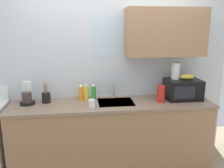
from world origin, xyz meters
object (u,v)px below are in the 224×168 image
(coffee_maker, at_px, (27,96))
(dish_soap_bottle_orange, at_px, (81,93))
(mug_white, at_px, (92,103))
(dish_soap_bottle_green, at_px, (94,92))
(dish_soap_bottle_yellow, at_px, (86,92))
(cereal_canister, at_px, (161,94))
(microwave, at_px, (183,89))
(banana_bunch, at_px, (187,77))
(utensil_crock, at_px, (46,97))
(paper_towel_roll, at_px, (175,71))

(coffee_maker, bearing_deg, dish_soap_bottle_orange, 4.10)
(coffee_maker, bearing_deg, mug_white, -17.08)
(dish_soap_bottle_green, height_order, dish_soap_bottle_yellow, dish_soap_bottle_yellow)
(dish_soap_bottle_green, height_order, cereal_canister, dish_soap_bottle_green)
(microwave, height_order, dish_soap_bottle_yellow, microwave)
(cereal_canister, bearing_deg, dish_soap_bottle_orange, 168.67)
(coffee_maker, distance_m, mug_white, 0.85)
(banana_bunch, relative_size, cereal_canister, 0.91)
(microwave, xyz_separation_m, utensil_crock, (-1.82, 0.07, -0.07))
(utensil_crock, bearing_deg, dish_soap_bottle_orange, 4.74)
(utensil_crock, bearing_deg, banana_bunch, -2.14)
(dish_soap_bottle_yellow, height_order, dish_soap_bottle_orange, dish_soap_bottle_yellow)
(dish_soap_bottle_green, bearing_deg, paper_towel_roll, -3.65)
(coffee_maker, relative_size, cereal_canister, 1.28)
(banana_bunch, xyz_separation_m, mug_white, (-1.29, -0.19, -0.26))
(mug_white, bearing_deg, utensil_crock, 155.80)
(microwave, xyz_separation_m, banana_bunch, (0.05, 0.00, 0.17))
(microwave, height_order, coffee_maker, coffee_maker)
(microwave, bearing_deg, banana_bunch, 1.77)
(dish_soap_bottle_orange, bearing_deg, dish_soap_bottle_green, 4.53)
(mug_white, bearing_deg, dish_soap_bottle_orange, 113.59)
(paper_towel_roll, bearing_deg, coffee_maker, 179.76)
(dish_soap_bottle_green, bearing_deg, utensil_crock, -175.32)
(coffee_maker, xyz_separation_m, mug_white, (0.81, -0.25, -0.06))
(banana_bunch, relative_size, dish_soap_bottle_yellow, 0.87)
(utensil_crock, bearing_deg, microwave, -2.25)
(banana_bunch, relative_size, dish_soap_bottle_green, 0.89)
(paper_towel_roll, height_order, dish_soap_bottle_orange, paper_towel_roll)
(paper_towel_roll, relative_size, mug_white, 2.32)
(dish_soap_bottle_yellow, height_order, utensil_crock, utensil_crock)
(mug_white, bearing_deg, dish_soap_bottle_yellow, 100.50)
(microwave, height_order, utensil_crock, utensil_crock)
(dish_soap_bottle_yellow, relative_size, utensil_crock, 0.81)
(coffee_maker, relative_size, dish_soap_bottle_green, 1.24)
(dish_soap_bottle_yellow, bearing_deg, dish_soap_bottle_green, -4.45)
(microwave, bearing_deg, dish_soap_bottle_yellow, 174.31)
(dish_soap_bottle_yellow, bearing_deg, dish_soap_bottle_orange, -163.36)
(cereal_canister, height_order, mug_white, cereal_canister)
(microwave, distance_m, dish_soap_bottle_green, 1.21)
(cereal_canister, bearing_deg, microwave, 16.17)
(dish_soap_bottle_green, distance_m, dish_soap_bottle_orange, 0.17)
(dish_soap_bottle_green, bearing_deg, banana_bunch, -5.49)
(paper_towel_roll, height_order, dish_soap_bottle_yellow, paper_towel_roll)
(cereal_canister, bearing_deg, dish_soap_bottle_green, 165.67)
(dish_soap_bottle_yellow, xyz_separation_m, cereal_canister, (0.96, -0.23, 0.00))
(dish_soap_bottle_green, distance_m, cereal_canister, 0.89)
(utensil_crock, bearing_deg, coffee_maker, -177.13)
(dish_soap_bottle_yellow, xyz_separation_m, utensil_crock, (-0.52, -0.06, -0.04))
(banana_bunch, xyz_separation_m, cereal_canister, (-0.39, -0.10, -0.20))
(microwave, distance_m, dish_soap_bottle_yellow, 1.31)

